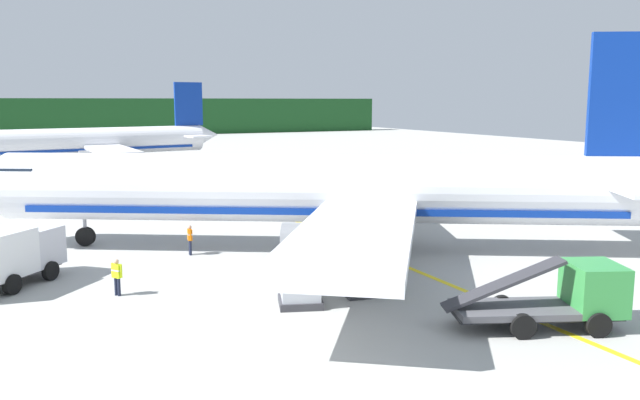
{
  "coord_description": "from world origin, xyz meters",
  "views": [
    {
      "loc": [
        14.55,
        -13.35,
        8.34
      ],
      "look_at": [
        28.47,
        15.37,
        3.42
      ],
      "focal_mm": 36.28,
      "sensor_mm": 36.0,
      "label": 1
    }
  ],
  "objects_px": {
    "airliner_foreground": "(331,190)",
    "cargo_container_near": "(361,274)",
    "crew_loader_left": "(190,237)",
    "airliner_distant": "(162,124)",
    "service_truck_catering": "(5,255)",
    "cargo_container_mid": "(300,282)",
    "airliner_mid_apron": "(82,142)",
    "service_truck_baggage": "(565,296)",
    "crew_marshaller": "(117,274)"
  },
  "relations": [
    {
      "from": "airliner_foreground",
      "to": "crew_loader_left",
      "type": "bearing_deg",
      "value": 163.57
    },
    {
      "from": "service_truck_catering",
      "to": "crew_loader_left",
      "type": "bearing_deg",
      "value": 15.13
    },
    {
      "from": "service_truck_catering",
      "to": "cargo_container_near",
      "type": "height_order",
      "value": "service_truck_catering"
    },
    {
      "from": "airliner_foreground",
      "to": "airliner_mid_apron",
      "type": "xyz_separation_m",
      "value": [
        -7.56,
        55.12,
        -0.3
      ]
    },
    {
      "from": "airliner_mid_apron",
      "to": "crew_loader_left",
      "type": "relative_size",
      "value": 22.98
    },
    {
      "from": "airliner_distant",
      "to": "service_truck_baggage",
      "type": "bearing_deg",
      "value": -97.11
    },
    {
      "from": "cargo_container_near",
      "to": "crew_marshaller",
      "type": "bearing_deg",
      "value": 155.21
    },
    {
      "from": "service_truck_baggage",
      "to": "cargo_container_mid",
      "type": "bearing_deg",
      "value": 139.29
    },
    {
      "from": "service_truck_baggage",
      "to": "cargo_container_near",
      "type": "bearing_deg",
      "value": 124.83
    },
    {
      "from": "cargo_container_near",
      "to": "airliner_distant",
      "type": "bearing_deg",
      "value": 80.84
    },
    {
      "from": "crew_loader_left",
      "to": "cargo_container_mid",
      "type": "bearing_deg",
      "value": -80.21
    },
    {
      "from": "airliner_foreground",
      "to": "airliner_mid_apron",
      "type": "distance_m",
      "value": 55.64
    },
    {
      "from": "airliner_distant",
      "to": "cargo_container_near",
      "type": "distance_m",
      "value": 156.43
    },
    {
      "from": "crew_marshaller",
      "to": "crew_loader_left",
      "type": "bearing_deg",
      "value": 51.6
    },
    {
      "from": "airliner_mid_apron",
      "to": "service_truck_baggage",
      "type": "distance_m",
      "value": 70.88
    },
    {
      "from": "airliner_mid_apron",
      "to": "cargo_container_mid",
      "type": "distance_m",
      "value": 63.58
    },
    {
      "from": "airliner_distant",
      "to": "crew_marshaller",
      "type": "distance_m",
      "value": 153.94
    },
    {
      "from": "airliner_foreground",
      "to": "cargo_container_mid",
      "type": "relative_size",
      "value": 17.0
    },
    {
      "from": "service_truck_baggage",
      "to": "cargo_container_near",
      "type": "height_order",
      "value": "service_truck_baggage"
    },
    {
      "from": "airliner_mid_apron",
      "to": "service_truck_catering",
      "type": "relative_size",
      "value": 7.0
    },
    {
      "from": "service_truck_baggage",
      "to": "airliner_mid_apron",
      "type": "bearing_deg",
      "value": 97.83
    },
    {
      "from": "service_truck_catering",
      "to": "cargo_container_near",
      "type": "bearing_deg",
      "value": -29.89
    },
    {
      "from": "service_truck_catering",
      "to": "cargo_container_near",
      "type": "relative_size",
      "value": 2.81
    },
    {
      "from": "airliner_distant",
      "to": "cargo_container_near",
      "type": "xyz_separation_m",
      "value": [
        -24.91,
        -154.44,
        -1.1
      ]
    },
    {
      "from": "airliner_foreground",
      "to": "crew_loader_left",
      "type": "distance_m",
      "value": 8.18
    },
    {
      "from": "airliner_distant",
      "to": "crew_marshaller",
      "type": "height_order",
      "value": "airliner_distant"
    },
    {
      "from": "airliner_foreground",
      "to": "cargo_container_near",
      "type": "distance_m",
      "value": 8.97
    },
    {
      "from": "cargo_container_mid",
      "to": "airliner_foreground",
      "type": "bearing_deg",
      "value": 55.98
    },
    {
      "from": "service_truck_catering",
      "to": "cargo_container_mid",
      "type": "relative_size",
      "value": 2.43
    },
    {
      "from": "crew_loader_left",
      "to": "airliner_foreground",
      "type": "bearing_deg",
      "value": -16.43
    },
    {
      "from": "airliner_distant",
      "to": "service_truck_baggage",
      "type": "xyz_separation_m",
      "value": [
        -20.11,
        -161.33,
        -0.83
      ]
    },
    {
      "from": "cargo_container_near",
      "to": "crew_loader_left",
      "type": "bearing_deg",
      "value": 114.77
    },
    {
      "from": "cargo_container_mid",
      "to": "crew_marshaller",
      "type": "relative_size",
      "value": 1.38
    },
    {
      "from": "airliner_foreground",
      "to": "crew_loader_left",
      "type": "relative_size",
      "value": 22.94
    },
    {
      "from": "airliner_mid_apron",
      "to": "crew_marshaller",
      "type": "xyz_separation_m",
      "value": [
        -4.69,
        -58.9,
        -2.14
      ]
    },
    {
      "from": "service_truck_baggage",
      "to": "cargo_container_near",
      "type": "distance_m",
      "value": 8.4
    },
    {
      "from": "crew_marshaller",
      "to": "service_truck_baggage",
      "type": "bearing_deg",
      "value": -38.24
    },
    {
      "from": "airliner_mid_apron",
      "to": "service_truck_catering",
      "type": "distance_m",
      "value": 56.1
    },
    {
      "from": "service_truck_baggage",
      "to": "airliner_foreground",
      "type": "bearing_deg",
      "value": 97.91
    },
    {
      "from": "airliner_distant",
      "to": "crew_loader_left",
      "type": "distance_m",
      "value": 147.07
    },
    {
      "from": "airliner_distant",
      "to": "crew_loader_left",
      "type": "xyz_separation_m",
      "value": [
        -29.7,
        -144.04,
        -1.04
      ]
    },
    {
      "from": "airliner_mid_apron",
      "to": "crew_loader_left",
      "type": "distance_m",
      "value": 52.95
    },
    {
      "from": "airliner_mid_apron",
      "to": "service_truck_baggage",
      "type": "xyz_separation_m",
      "value": [
        9.65,
        -70.2,
        -1.91
      ]
    },
    {
      "from": "cargo_container_near",
      "to": "crew_loader_left",
      "type": "height_order",
      "value": "cargo_container_near"
    },
    {
      "from": "cargo_container_near",
      "to": "crew_loader_left",
      "type": "distance_m",
      "value": 11.45
    },
    {
      "from": "cargo_container_mid",
      "to": "service_truck_catering",
      "type": "bearing_deg",
      "value": 143.09
    },
    {
      "from": "cargo_container_near",
      "to": "service_truck_baggage",
      "type": "bearing_deg",
      "value": -55.17
    },
    {
      "from": "service_truck_baggage",
      "to": "airliner_distant",
      "type": "bearing_deg",
      "value": 82.89
    },
    {
      "from": "airliner_mid_apron",
      "to": "cargo_container_near",
      "type": "relative_size",
      "value": 19.67
    },
    {
      "from": "service_truck_baggage",
      "to": "crew_loader_left",
      "type": "relative_size",
      "value": 4.03
    }
  ]
}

